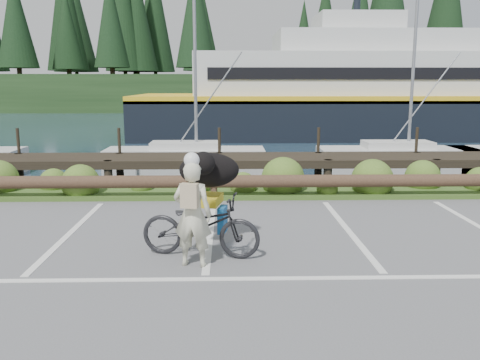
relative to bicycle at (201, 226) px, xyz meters
name	(u,v)px	position (x,y,z in m)	size (l,w,h in m)	color
ground	(206,269)	(0.11, -0.61, -0.50)	(72.00, 72.00, 0.00)	#555658
harbor_backdrop	(228,100)	(0.51, 77.81, -0.50)	(170.00, 160.00, 30.00)	#1A2E3F
vegetation_strip	(215,192)	(0.11, 4.69, -0.45)	(34.00, 1.60, 0.10)	#3D5B21
log_rail	(214,200)	(0.11, 3.99, -0.50)	(32.00, 0.30, 0.60)	#443021
bicycle	(201,226)	(0.00, 0.00, 0.00)	(0.67, 1.92, 1.01)	black
cyclist	(193,214)	(-0.09, -0.44, 0.30)	(0.59, 0.38, 1.61)	beige
dog	(209,170)	(0.13, 0.60, 0.80)	(1.01, 0.49, 0.58)	black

